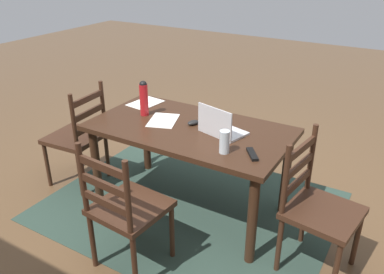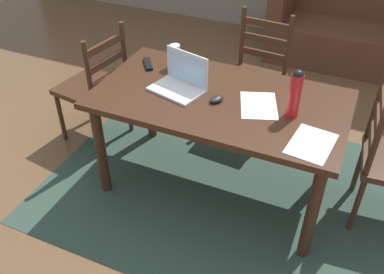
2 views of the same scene
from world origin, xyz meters
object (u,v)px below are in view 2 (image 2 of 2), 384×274
object	(u,v)px
laptop	(181,80)
computer_mouse	(216,99)
drinking_glass	(175,56)
tv_remote	(148,64)
dining_table	(219,110)
chair_far_head	(255,78)
couch	(361,28)
chair_left_far	(95,88)
water_bottle	(295,93)

from	to	relation	value
laptop	computer_mouse	size ratio (longest dim) A/B	3.66
drinking_glass	tv_remote	xyz separation A→B (m)	(-0.18, -0.06, -0.07)
tv_remote	dining_table	bearing A→B (deg)	-53.92
tv_remote	chair_far_head	bearing A→B (deg)	8.69
dining_table	couch	world-z (taller)	couch
chair_left_far	drinking_glass	distance (m)	0.74
chair_left_far	tv_remote	distance (m)	0.55
laptop	tv_remote	bearing A→B (deg)	151.18
dining_table	computer_mouse	distance (m)	0.13
chair_left_far	laptop	bearing A→B (deg)	-11.58
chair_far_head	tv_remote	world-z (taller)	chair_far_head
couch	chair_left_far	bearing A→B (deg)	-127.06
water_bottle	computer_mouse	size ratio (longest dim) A/B	2.93
drinking_glass	computer_mouse	size ratio (longest dim) A/B	1.60
laptop	computer_mouse	bearing A→B (deg)	-11.96
drinking_glass	dining_table	bearing A→B (deg)	-30.18
chair_left_far	couch	bearing A→B (deg)	52.94
drinking_glass	water_bottle	bearing A→B (deg)	-17.10
laptop	tv_remote	world-z (taller)	laptop
couch	computer_mouse	xyz separation A→B (m)	(-0.66, -2.50, 0.40)
couch	drinking_glass	size ratio (longest dim) A/B	11.28
dining_table	laptop	world-z (taller)	laptop
chair_far_head	chair_left_far	size ratio (longest dim) A/B	1.00
dining_table	tv_remote	bearing A→B (deg)	162.76
water_bottle	tv_remote	bearing A→B (deg)	168.70
chair_far_head	drinking_glass	world-z (taller)	chair_far_head
drinking_glass	tv_remote	size ratio (longest dim) A/B	0.94
chair_far_head	water_bottle	bearing A→B (deg)	-61.54
chair_far_head	laptop	distance (m)	0.90
dining_table	couch	bearing A→B (deg)	74.93
dining_table	drinking_glass	world-z (taller)	drinking_glass
chair_left_far	dining_table	bearing A→B (deg)	-8.76
laptop	computer_mouse	world-z (taller)	laptop
chair_far_head	couch	bearing A→B (deg)	68.33
couch	drinking_glass	xyz separation A→B (m)	(-1.07, -2.20, 0.46)
computer_mouse	tv_remote	bearing A→B (deg)	179.76
laptop	chair_left_far	bearing A→B (deg)	168.42
computer_mouse	water_bottle	bearing A→B (deg)	25.84
couch	drinking_glass	world-z (taller)	couch
chair_far_head	computer_mouse	bearing A→B (deg)	-90.46
water_bottle	computer_mouse	xyz separation A→B (m)	(-0.45, -0.03, -0.13)
dining_table	water_bottle	size ratio (longest dim) A/B	5.29
chair_left_far	couch	distance (m)	2.86
dining_table	chair_left_far	size ratio (longest dim) A/B	1.63
dining_table	computer_mouse	world-z (taller)	computer_mouse
dining_table	chair_left_far	xyz separation A→B (m)	(-1.06, 0.16, -0.18)
couch	water_bottle	distance (m)	2.53
computer_mouse	tv_remote	xyz separation A→B (m)	(-0.60, 0.24, -0.01)
water_bottle	tv_remote	world-z (taller)	water_bottle
chair_left_far	laptop	xyz separation A→B (m)	(0.80, -0.16, 0.33)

